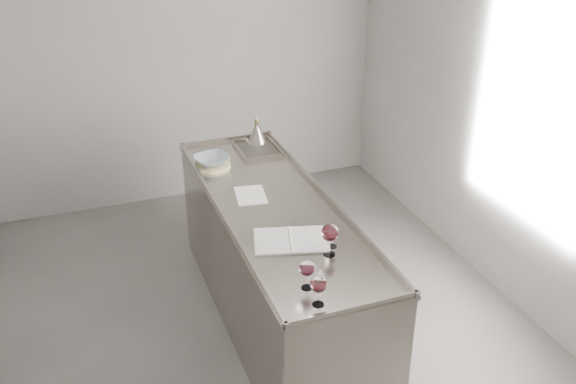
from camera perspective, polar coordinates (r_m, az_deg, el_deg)
name	(u,v)px	position (r m, az deg, el deg)	size (l,w,h in m)	color
room_shell	(209,173)	(3.66, -7.04, 1.66)	(4.54, 5.04, 2.84)	#555350
counter	(276,265)	(4.49, -1.09, -6.50)	(0.77, 2.42, 0.97)	gray
wine_glass_left	(319,285)	(3.29, 2.74, -8.24)	(0.09, 0.09, 0.17)	white
wine_glass_middle	(307,269)	(3.40, 1.70, -6.84)	(0.09, 0.09, 0.17)	white
wine_glass_right	(330,233)	(3.68, 3.75, -3.68)	(0.10, 0.10, 0.20)	white
wine_glass_small	(333,232)	(3.77, 4.00, -3.55)	(0.07, 0.07, 0.14)	white
notebook	(291,240)	(3.86, 0.23, -4.32)	(0.50, 0.41, 0.02)	silver
loose_paper_top	(251,195)	(4.39, -3.34, -0.27)	(0.20, 0.28, 0.00)	white
trivet	(212,165)	(4.83, -6.76, 2.38)	(0.28, 0.28, 0.02)	beige
ceramic_bowl	(212,160)	(4.82, -6.79, 2.82)	(0.25, 0.25, 0.06)	#91A2A9
wine_funnel	(257,134)	(5.21, -2.78, 5.17)	(0.16, 0.16, 0.23)	#A9A297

